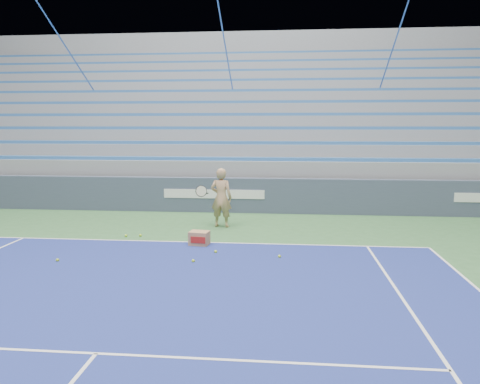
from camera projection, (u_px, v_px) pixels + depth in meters
The scene contains 10 objects.
sponsor_barrier at pixel (215, 195), 14.89m from camera, with size 30.00×0.32×1.10m.
bleachers at pixel (234, 135), 20.27m from camera, with size 31.00×9.15×7.30m.
tennis_player at pixel (221, 198), 12.63m from camera, with size 0.92×0.85×1.61m.
ball_box at pixel (199, 238), 10.75m from camera, with size 0.48×0.40×0.33m.
tennis_ball_0 at pixel (57, 260), 9.46m from camera, with size 0.07×0.07×0.07m, color #B1D52B.
tennis_ball_1 at pixel (216, 252), 10.09m from camera, with size 0.07×0.07×0.07m, color #B1D52B.
tennis_ball_2 at pixel (140, 235), 11.61m from camera, with size 0.07×0.07×0.07m, color #B1D52B.
tennis_ball_3 at pixel (280, 256), 9.73m from camera, with size 0.07×0.07×0.07m, color #B1D52B.
tennis_ball_4 at pixel (126, 236), 11.57m from camera, with size 0.07×0.07×0.07m, color #B1D52B.
tennis_ball_5 at pixel (193, 261), 9.41m from camera, with size 0.07×0.07×0.07m, color #B1D52B.
Camera 1 is at (2.24, 1.30, 2.73)m, focal length 35.00 mm.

